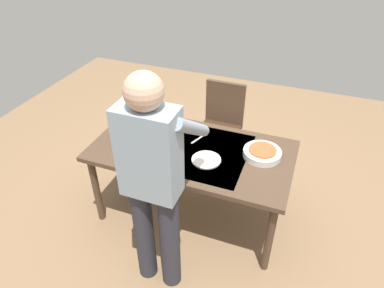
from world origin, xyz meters
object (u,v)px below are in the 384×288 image
at_px(side_bowl_salad, 167,156).
at_px(dinner_plate_near, 136,155).
at_px(chair_near, 222,121).
at_px(wine_bottle, 119,132).
at_px(dining_table, 192,156).
at_px(water_cup_near_left, 179,167).
at_px(water_cup_near_right, 133,118).
at_px(person_server, 153,179).
at_px(dinner_plate_far, 206,160).
at_px(serving_bowl_pasta, 262,153).
at_px(side_bowl_bread, 128,130).
at_px(wine_glass_left, 152,107).

xyz_separation_m(side_bowl_salad, dinner_plate_near, (0.25, 0.04, -0.03)).
bearing_deg(chair_near, wine_bottle, 57.10).
relative_size(dining_table, water_cup_near_left, 15.43).
height_order(dining_table, dinner_plate_near, dinner_plate_near).
distance_m(wine_bottle, water_cup_near_right, 0.35).
xyz_separation_m(person_server, dinner_plate_near, (0.39, -0.46, -0.23)).
distance_m(water_cup_near_right, dinner_plate_far, 0.87).
xyz_separation_m(dining_table, chair_near, (-0.02, -0.81, -0.12)).
xyz_separation_m(dining_table, dinner_plate_far, (-0.16, 0.10, 0.08)).
height_order(chair_near, water_cup_near_left, chair_near).
xyz_separation_m(serving_bowl_pasta, dinner_plate_far, (0.39, 0.21, -0.03)).
bearing_deg(person_server, water_cup_near_left, -91.42).
relative_size(side_bowl_bread, dinner_plate_far, 0.70).
height_order(side_bowl_salad, dinner_plate_near, side_bowl_salad).
relative_size(water_cup_near_right, side_bowl_salad, 0.48).
bearing_deg(person_server, water_cup_near_right, -53.97).
xyz_separation_m(dining_table, side_bowl_salad, (0.13, 0.20, 0.10)).
bearing_deg(side_bowl_bread, side_bowl_salad, 154.36).
relative_size(wine_glass_left, serving_bowl_pasta, 0.50).
distance_m(chair_near, dinner_plate_far, 0.94).
height_order(wine_bottle, side_bowl_bread, wine_bottle).
relative_size(water_cup_near_left, serving_bowl_pasta, 0.35).
distance_m(wine_bottle, side_bowl_salad, 0.47).
distance_m(side_bowl_salad, side_bowl_bread, 0.51).
xyz_separation_m(chair_near, dinner_plate_near, (0.41, 1.05, 0.20)).
xyz_separation_m(wine_glass_left, serving_bowl_pasta, (-1.07, 0.24, -0.07)).
bearing_deg(water_cup_near_left, chair_near, -90.30).
xyz_separation_m(serving_bowl_pasta, side_bowl_bread, (1.15, 0.08, -0.00)).
bearing_deg(person_server, dinner_plate_far, -104.63).
bearing_deg(dinner_plate_far, dining_table, -32.89).
distance_m(wine_glass_left, side_bowl_bread, 0.34).
distance_m(person_server, side_bowl_salad, 0.55).
height_order(dinner_plate_near, dinner_plate_far, same).
bearing_deg(chair_near, dining_table, 88.72).
bearing_deg(wine_glass_left, dinner_plate_far, 146.43).
relative_size(dining_table, person_server, 0.97).
bearing_deg(dining_table, side_bowl_salad, 55.62).
height_order(wine_glass_left, water_cup_near_right, wine_glass_left).
bearing_deg(side_bowl_salad, wine_bottle, -8.36).
distance_m(chair_near, water_cup_near_left, 1.15).
relative_size(dining_table, side_bowl_salad, 9.06).
bearing_deg(side_bowl_salad, water_cup_near_right, -38.07).
bearing_deg(side_bowl_bread, wine_bottle, 92.84).
bearing_deg(wine_bottle, person_server, 136.58).
bearing_deg(side_bowl_bread, person_server, 129.98).
xyz_separation_m(wine_bottle, side_bowl_salad, (-0.46, 0.07, -0.08)).
height_order(wine_bottle, water_cup_near_right, wine_bottle).
xyz_separation_m(dining_table, water_cup_near_left, (-0.01, 0.31, 0.12)).
distance_m(water_cup_near_left, side_bowl_salad, 0.19).
distance_m(serving_bowl_pasta, side_bowl_salad, 0.75).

